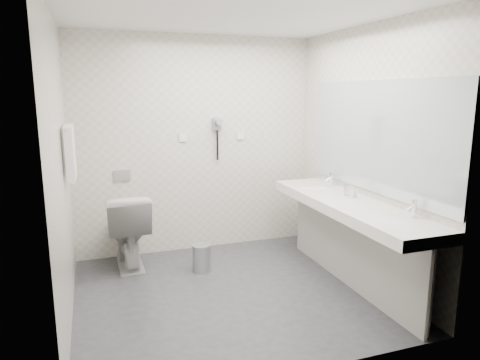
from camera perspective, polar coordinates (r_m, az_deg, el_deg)
name	(u,v)px	position (r m, az deg, el deg)	size (l,w,h in m)	color
floor	(230,292)	(4.26, -1.29, -14.50)	(2.80, 2.80, 0.00)	#2D2E33
ceiling	(229,14)	(3.89, -1.47, 20.86)	(2.80, 2.80, 0.00)	silver
wall_back	(196,146)	(5.12, -5.80, 4.50)	(2.80, 2.80, 0.00)	beige
wall_front	(294,194)	(2.69, 7.05, -1.82)	(2.80, 2.80, 0.00)	beige
wall_left	(60,171)	(3.71, -22.44, 1.05)	(2.60, 2.60, 0.00)	beige
wall_right	(364,155)	(4.50, 15.88, 3.17)	(2.60, 2.60, 0.00)	beige
vanity_counter	(349,206)	(4.28, 14.04, -3.32)	(0.55, 2.20, 0.10)	silver
vanity_panel	(349,248)	(4.41, 14.05, -8.63)	(0.03, 2.15, 0.75)	#999591
vanity_post_near	(429,293)	(3.68, 23.51, -13.45)	(0.06, 0.06, 0.75)	silver
vanity_post_far	(303,219)	(5.28, 8.18, -5.06)	(0.06, 0.06, 0.75)	silver
mirror	(376,137)	(4.31, 17.38, 5.41)	(0.02, 2.20, 1.05)	#B2BCC6
basin_near	(394,221)	(3.76, 19.46, -5.11)	(0.40, 0.31, 0.05)	silver
basin_far	(316,188)	(4.81, 9.87, -1.09)	(0.40, 0.31, 0.05)	silver
faucet_near	(414,208)	(3.86, 21.82, -3.48)	(0.04, 0.04, 0.15)	silver
faucet_far	(332,179)	(4.89, 11.91, 0.11)	(0.04, 0.04, 0.15)	silver
soap_bottle_a	(353,193)	(4.38, 14.59, -1.60)	(0.05, 0.05, 0.11)	white
glass_left	(347,190)	(4.48, 13.86, -1.23)	(0.06, 0.06, 0.12)	silver
toilet	(128,229)	(4.89, -14.49, -6.26)	(0.46, 0.80, 0.81)	silver
flush_plate	(122,176)	(5.03, -15.15, 0.57)	(0.18, 0.02, 0.12)	#B2B5BA
pedal_bin	(202,258)	(4.70, -5.06, -10.18)	(0.20, 0.20, 0.27)	#B2B5BA
bin_lid	(201,245)	(4.65, -5.09, -8.52)	(0.20, 0.20, 0.01)	#B2B5BA
towel_rail	(67,128)	(4.22, -21.67, 6.37)	(0.02, 0.02, 0.62)	silver
towel_near	(70,154)	(4.10, -21.38, 3.17)	(0.07, 0.24, 0.48)	white
towel_far	(71,150)	(4.38, -21.26, 3.66)	(0.07, 0.24, 0.48)	white
dryer_cradle	(217,124)	(5.13, -3.05, 7.36)	(0.10, 0.04, 0.14)	gray
dryer_barrel	(219,122)	(5.07, -2.83, 7.64)	(0.08, 0.08, 0.14)	gray
dryer_cord	(217,145)	(5.14, -2.97, 4.57)	(0.02, 0.02, 0.35)	black
switch_plate_a	(183,138)	(5.07, -7.45, 5.52)	(0.09, 0.02, 0.09)	silver
switch_plate_b	(241,136)	(5.25, 0.08, 5.82)	(0.09, 0.02, 0.09)	silver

